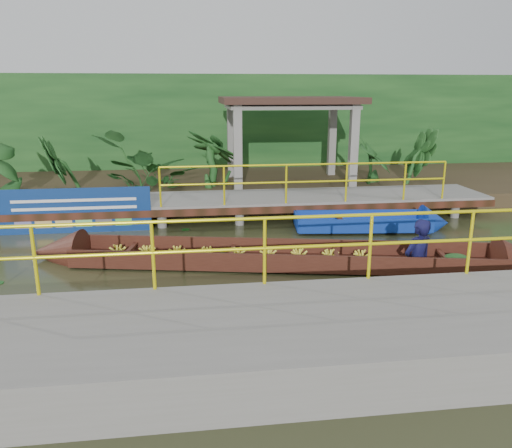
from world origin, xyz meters
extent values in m
plane|color=#2D3118|center=(0.00, 0.00, 0.00)|extent=(80.00, 80.00, 0.00)
cube|color=#372A1B|center=(0.00, 7.50, 0.23)|extent=(30.00, 8.00, 0.45)
cube|color=slate|center=(0.00, 3.50, 0.50)|extent=(16.00, 2.00, 0.15)
cube|color=black|center=(0.00, 2.50, 0.42)|extent=(16.00, 0.12, 0.18)
cylinder|color=#D9CB0B|center=(2.75, 2.55, 1.57)|extent=(7.50, 0.05, 0.05)
cylinder|color=#D9CB0B|center=(2.75, 2.55, 1.12)|extent=(7.50, 0.05, 0.05)
cylinder|color=#D9CB0B|center=(2.75, 2.55, 1.07)|extent=(0.05, 0.05, 1.00)
cylinder|color=slate|center=(-4.00, 2.70, 0.22)|extent=(0.24, 0.24, 0.55)
cylinder|color=slate|center=(-4.00, 4.30, 0.22)|extent=(0.24, 0.24, 0.55)
cylinder|color=slate|center=(-2.00, 2.70, 0.22)|extent=(0.24, 0.24, 0.55)
cylinder|color=slate|center=(-2.00, 4.30, 0.22)|extent=(0.24, 0.24, 0.55)
cylinder|color=slate|center=(0.00, 2.70, 0.22)|extent=(0.24, 0.24, 0.55)
cylinder|color=slate|center=(0.00, 4.30, 0.22)|extent=(0.24, 0.24, 0.55)
cylinder|color=slate|center=(2.00, 2.70, 0.22)|extent=(0.24, 0.24, 0.55)
cylinder|color=slate|center=(2.00, 4.30, 0.22)|extent=(0.24, 0.24, 0.55)
cylinder|color=slate|center=(4.00, 2.70, 0.22)|extent=(0.24, 0.24, 0.55)
cylinder|color=slate|center=(4.00, 4.30, 0.22)|extent=(0.24, 0.24, 0.55)
cylinder|color=slate|center=(6.00, 2.70, 0.22)|extent=(0.24, 0.24, 0.55)
cylinder|color=slate|center=(6.00, 4.30, 0.22)|extent=(0.24, 0.24, 0.55)
cylinder|color=slate|center=(0.00, 2.70, 0.22)|extent=(0.24, 0.24, 0.55)
cube|color=slate|center=(1.00, -4.20, 0.30)|extent=(18.00, 2.40, 0.70)
cylinder|color=#D9CB0B|center=(1.00, -3.05, 1.65)|extent=(10.00, 0.05, 0.05)
cylinder|color=#D9CB0B|center=(1.00, -3.05, 1.20)|extent=(10.00, 0.05, 0.05)
cylinder|color=#D9CB0B|center=(1.00, -3.05, 1.15)|extent=(0.05, 0.05, 1.00)
cube|color=slate|center=(1.20, 5.10, 1.60)|extent=(0.25, 0.25, 2.80)
cube|color=slate|center=(4.80, 5.10, 1.60)|extent=(0.25, 0.25, 2.80)
cube|color=slate|center=(1.20, 7.50, 1.60)|extent=(0.25, 0.25, 2.80)
cube|color=slate|center=(4.80, 7.50, 1.60)|extent=(0.25, 0.25, 2.80)
cube|color=slate|center=(3.00, 6.30, 2.90)|extent=(4.00, 2.60, 0.12)
cube|color=#36211B|center=(3.00, 6.30, 3.10)|extent=(4.40, 3.00, 0.20)
cube|color=#123A16|center=(0.00, 10.00, 2.00)|extent=(30.00, 0.80, 4.00)
cube|color=#34150E|center=(1.57, -0.51, 0.06)|extent=(8.52, 2.73, 0.06)
cube|color=#34150E|center=(1.68, 0.01, 0.21)|extent=(8.32, 1.75, 0.36)
cube|color=#34150E|center=(1.47, -1.03, 0.21)|extent=(8.32, 1.75, 0.36)
cone|color=#34150E|center=(-3.05, 0.43, 0.15)|extent=(1.24, 1.21, 1.02)
ellipsoid|color=#123A16|center=(4.89, -1.19, 0.17)|extent=(0.67, 0.58, 0.28)
imported|color=#0F0F39|center=(4.17, -1.04, 1.01)|extent=(0.78, 0.65, 1.82)
cube|color=#0D2E95|center=(4.00, 1.77, 0.11)|extent=(3.38, 1.33, 0.11)
cube|color=#0D2E95|center=(4.05, 2.26, 0.24)|extent=(3.28, 0.41, 0.33)
cube|color=#0D2E95|center=(3.95, 1.28, 0.24)|extent=(3.28, 0.41, 0.33)
cube|color=#0D2E95|center=(2.36, 1.94, 0.24)|extent=(0.17, 0.99, 0.33)
cone|color=#0D2E95|center=(5.86, 1.57, 0.18)|extent=(0.75, 0.99, 0.92)
cube|color=black|center=(3.46, 1.82, 0.29)|extent=(0.21, 0.99, 0.05)
cube|color=navy|center=(-3.07, 2.48, 0.55)|extent=(3.64, 0.03, 1.14)
cube|color=white|center=(-3.07, 2.46, 0.82)|extent=(2.96, 0.01, 0.07)
cube|color=white|center=(-3.07, 2.46, 0.62)|extent=(2.96, 0.01, 0.07)
imported|color=#123A16|center=(-3.97, 5.30, 1.41)|extent=(1.53, 1.53, 1.91)
imported|color=#123A16|center=(-1.47, 5.30, 1.41)|extent=(1.53, 1.53, 1.91)
imported|color=#123A16|center=(0.53, 5.30, 1.41)|extent=(1.53, 1.53, 1.91)
imported|color=#123A16|center=(5.53, 5.30, 1.41)|extent=(1.53, 1.53, 1.91)
imported|color=#123A16|center=(7.03, 5.30, 1.41)|extent=(1.53, 1.53, 1.91)
camera|label=1|loc=(-0.23, -9.88, 3.43)|focal=35.00mm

